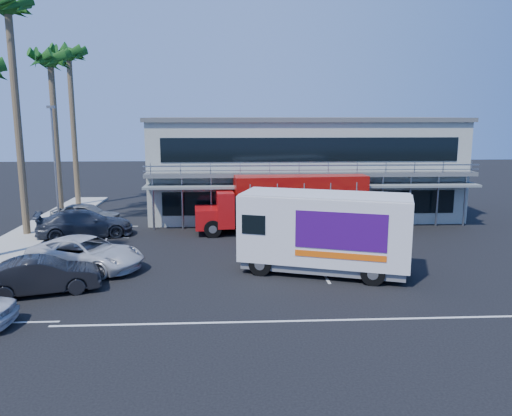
{
  "coord_description": "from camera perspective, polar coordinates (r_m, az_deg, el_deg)",
  "views": [
    {
      "loc": [
        -2.44,
        -23.18,
        7.46
      ],
      "look_at": [
        -0.98,
        4.47,
        2.3
      ],
      "focal_mm": 35.0,
      "sensor_mm": 36.0,
      "label": 1
    }
  ],
  "objects": [
    {
      "name": "curb_strip",
      "position": [
        32.62,
        -25.62,
        -3.58
      ],
      "size": [
        3.0,
        32.0,
        0.16
      ],
      "primitive_type": "cube",
      "color": "#A5A399",
      "rests_on": "ground"
    },
    {
      "name": "red_truck",
      "position": [
        32.31,
        3.67,
        0.85
      ],
      "size": [
        11.1,
        3.39,
        3.68
      ],
      "rotation": [
        0.0,
        0.0,
        0.08
      ],
      "color": "#A80D0F",
      "rests_on": "ground"
    },
    {
      "name": "parked_car_c",
      "position": [
        25.87,
        -18.81,
        -4.94
      ],
      "size": [
        6.33,
        4.64,
        1.6
      ],
      "primitive_type": "imported",
      "rotation": [
        0.0,
        0.0,
        1.18
      ],
      "color": "silver",
      "rests_on": "ground"
    },
    {
      "name": "palm_e",
      "position": [
        38.33,
        -22.4,
        14.45
      ],
      "size": [
        2.8,
        2.8,
        12.25
      ],
      "color": "brown",
      "rests_on": "ground"
    },
    {
      "name": "white_van",
      "position": [
        23.85,
        7.79,
        -2.66
      ],
      "size": [
        8.34,
        5.08,
        3.85
      ],
      "rotation": [
        0.0,
        0.0,
        -0.32
      ],
      "color": "silver",
      "rests_on": "ground"
    },
    {
      "name": "palm_f",
      "position": [
        43.75,
        -20.57,
        15.17
      ],
      "size": [
        2.8,
        2.8,
        13.25
      ],
      "color": "brown",
      "rests_on": "ground"
    },
    {
      "name": "building",
      "position": [
        38.7,
        5.1,
        4.87
      ],
      "size": [
        22.4,
        12.0,
        7.3
      ],
      "color": "#999E90",
      "rests_on": "ground"
    },
    {
      "name": "parked_car_b",
      "position": [
        23.16,
        -23.23,
        -7.11
      ],
      "size": [
        4.98,
        2.93,
        1.55
      ],
      "primitive_type": "imported",
      "rotation": [
        0.0,
        0.0,
        1.86
      ],
      "color": "black",
      "rests_on": "ground"
    },
    {
      "name": "ground",
      "position": [
        24.48,
        2.88,
        -7.2
      ],
      "size": [
        120.0,
        120.0,
        0.0
      ],
      "primitive_type": "plane",
      "color": "black",
      "rests_on": "ground"
    },
    {
      "name": "light_pole_far",
      "position": [
        36.27,
        -22.02,
        5.11
      ],
      "size": [
        0.5,
        0.25,
        8.09
      ],
      "color": "gray",
      "rests_on": "ground"
    },
    {
      "name": "parked_car_d",
      "position": [
        32.76,
        -18.97,
        -1.69
      ],
      "size": [
        6.17,
        3.69,
        1.67
      ],
      "primitive_type": "imported",
      "rotation": [
        0.0,
        0.0,
        1.82
      ],
      "color": "#2A2E38",
      "rests_on": "ground"
    },
    {
      "name": "palm_d",
      "position": [
        34.11,
        -26.4,
        18.52
      ],
      "size": [
        2.8,
        2.8,
        14.75
      ],
      "color": "brown",
      "rests_on": "ground"
    },
    {
      "name": "parked_car_e",
      "position": [
        36.01,
        -18.85,
        -0.7
      ],
      "size": [
        4.81,
        2.41,
        1.57
      ],
      "primitive_type": "imported",
      "rotation": [
        0.0,
        0.0,
        1.45
      ],
      "color": "slate",
      "rests_on": "ground"
    }
  ]
}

